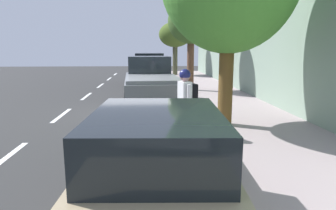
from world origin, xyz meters
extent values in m
plane|color=#2F2F2F|center=(0.00, 0.00, 0.00)|extent=(57.80, 57.80, 0.00)
cube|color=#A39093|center=(3.49, 0.00, 0.08)|extent=(3.45, 36.12, 0.15)
cube|color=gray|center=(1.68, 0.00, 0.08)|extent=(0.16, 36.12, 0.15)
cube|color=white|center=(-2.49, -4.36, 0.00)|extent=(0.14, 2.20, 0.01)
cube|color=white|center=(-2.49, -0.16, 0.00)|extent=(0.14, 2.20, 0.01)
cube|color=white|center=(-2.49, 4.04, 0.00)|extent=(0.14, 2.20, 0.01)
cube|color=white|center=(-2.49, 8.24, 0.00)|extent=(0.14, 2.20, 0.01)
cube|color=white|center=(-2.49, 12.44, 0.00)|extent=(0.14, 2.20, 0.01)
cube|color=white|center=(-2.49, 16.64, 0.00)|extent=(0.14, 2.20, 0.01)
cube|color=white|center=(0.21, 0.00, 0.00)|extent=(0.12, 36.12, 0.01)
cube|color=gray|center=(5.46, 0.00, 2.58)|extent=(0.50, 36.12, 5.17)
cube|color=tan|center=(0.64, -6.97, 0.60)|extent=(2.00, 4.49, 0.64)
cube|color=black|center=(0.64, -6.97, 1.22)|extent=(1.66, 2.18, 0.60)
cylinder|color=black|center=(1.52, -5.65, 0.33)|extent=(0.26, 0.67, 0.66)
cylinder|color=black|center=(-0.10, -5.56, 0.33)|extent=(0.26, 0.67, 0.66)
cube|color=slate|center=(0.59, 1.41, 0.75)|extent=(2.28, 5.41, 0.80)
cube|color=black|center=(0.54, 2.33, 1.55)|extent=(1.81, 1.60, 0.80)
cube|color=slate|center=(0.66, 0.22, 1.21)|extent=(2.02, 2.76, 0.12)
cylinder|color=black|center=(1.39, 3.10, 0.40)|extent=(0.27, 0.81, 0.80)
cylinder|color=black|center=(-0.41, 2.99, 0.40)|extent=(0.27, 0.81, 0.80)
cylinder|color=black|center=(1.59, -0.18, 0.40)|extent=(0.27, 0.81, 0.80)
cylinder|color=black|center=(-0.21, -0.29, 0.40)|extent=(0.27, 0.81, 0.80)
cube|color=black|center=(0.55, 8.69, 0.78)|extent=(1.96, 4.72, 0.90)
cube|color=black|center=(0.55, 8.69, 1.61)|extent=(1.71, 3.12, 0.76)
cylinder|color=black|center=(1.41, 10.16, 0.38)|extent=(0.23, 0.76, 0.76)
cylinder|color=black|center=(-0.34, 10.13, 0.38)|extent=(0.23, 0.76, 0.76)
cylinder|color=black|center=(1.44, 7.24, 0.38)|extent=(0.23, 0.76, 0.76)
cylinder|color=black|center=(-0.30, 7.22, 0.38)|extent=(0.23, 0.76, 0.76)
torus|color=black|center=(0.71, -3.01, 0.36)|extent=(0.70, 0.26, 0.72)
torus|color=black|center=(1.70, -2.70, 0.36)|extent=(0.70, 0.26, 0.72)
cylinder|color=#197233|center=(1.08, -2.89, 0.45)|extent=(0.63, 0.23, 0.53)
cylinder|color=#197233|center=(1.43, -2.78, 0.44)|extent=(0.14, 0.08, 0.50)
cylinder|color=#197233|center=(1.13, -2.88, 0.70)|extent=(0.71, 0.26, 0.05)
cylinder|color=#197233|center=(1.54, -2.75, 0.28)|extent=(0.35, 0.14, 0.20)
cylinder|color=#197233|center=(1.59, -2.73, 0.52)|extent=(0.26, 0.11, 0.35)
cylinder|color=#197233|center=(0.75, -3.00, 0.53)|extent=(0.12, 0.07, 0.35)
cube|color=black|center=(1.48, -2.77, 0.73)|extent=(0.26, 0.17, 0.05)
cylinder|color=black|center=(0.79, -2.99, 0.77)|extent=(0.17, 0.45, 0.03)
cylinder|color=#C6B284|center=(1.38, -3.21, 0.44)|extent=(0.15, 0.15, 0.87)
cylinder|color=#C6B284|center=(1.44, -3.40, 0.44)|extent=(0.15, 0.15, 0.87)
cube|color=white|center=(1.41, -3.30, 1.18)|extent=(0.33, 0.43, 0.62)
cylinder|color=white|center=(1.34, -3.05, 1.15)|extent=(0.10, 0.10, 0.59)
cylinder|color=white|center=(1.48, -3.55, 1.15)|extent=(0.10, 0.10, 0.59)
sphere|color=#A3797A|center=(1.41, -3.30, 1.61)|extent=(0.24, 0.24, 0.24)
sphere|color=navy|center=(1.41, -3.30, 1.66)|extent=(0.27, 0.27, 0.27)
cube|color=black|center=(1.60, -3.25, 1.20)|extent=(0.26, 0.34, 0.44)
cylinder|color=brown|center=(2.66, -2.34, 1.64)|extent=(0.40, 0.40, 2.98)
cylinder|color=brown|center=(2.66, 4.86, 1.56)|extent=(0.35, 0.35, 2.81)
ellipsoid|color=#3E5E27|center=(2.66, 4.86, 3.61)|extent=(2.33, 2.33, 2.23)
cylinder|color=#484932|center=(2.66, 14.08, 1.40)|extent=(0.39, 0.39, 2.50)
ellipsoid|color=#435B21|center=(2.66, 14.08, 3.37)|extent=(2.63, 2.63, 2.00)
camera|label=1|loc=(0.55, -10.48, 2.28)|focal=32.03mm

